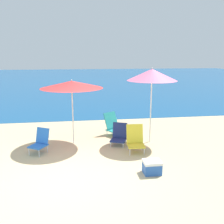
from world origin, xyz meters
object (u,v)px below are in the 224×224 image
(beach_umbrella_red, at_px, (72,85))
(beach_chair_navy, at_px, (119,135))
(beach_umbrella_pink, at_px, (152,75))
(beach_chair_teal, at_px, (113,125))
(beach_chair_yellow, at_px, (135,139))
(beach_chair_blue, at_px, (40,141))
(cooler_box, at_px, (152,167))

(beach_umbrella_red, height_order, beach_chair_navy, beach_umbrella_red)
(beach_umbrella_pink, xyz_separation_m, beach_chair_teal, (-1.07, 0.88, -1.79))
(beach_chair_yellow, bearing_deg, beach_chair_blue, 176.95)
(beach_umbrella_red, distance_m, beach_chair_blue, 1.91)
(beach_umbrella_red, bearing_deg, beach_chair_navy, -13.67)
(beach_umbrella_red, distance_m, beach_chair_yellow, 2.52)
(beach_umbrella_pink, bearing_deg, beach_chair_blue, -172.13)
(beach_umbrella_red, relative_size, beach_umbrella_pink, 0.85)
(beach_chair_teal, bearing_deg, beach_chair_navy, -121.42)
(beach_umbrella_pink, bearing_deg, beach_chair_yellow, -132.06)
(beach_chair_teal, height_order, cooler_box, beach_chair_teal)
(beach_chair_blue, relative_size, cooler_box, 1.70)
(beach_chair_yellow, xyz_separation_m, beach_chair_teal, (-0.41, 1.62, -0.01))
(beach_chair_yellow, relative_size, cooler_box, 1.87)
(beach_umbrella_pink, relative_size, beach_chair_yellow, 3.06)
(beach_chair_yellow, distance_m, beach_chair_teal, 1.67)
(beach_chair_teal, distance_m, cooler_box, 3.09)
(beach_chair_blue, distance_m, cooler_box, 3.26)
(beach_chair_yellow, bearing_deg, beach_umbrella_pink, 50.55)
(beach_chair_blue, bearing_deg, cooler_box, -0.95)
(beach_umbrella_pink, xyz_separation_m, cooler_box, (-0.60, -2.17, -1.99))
(cooler_box, bearing_deg, beach_chair_navy, 101.94)
(beach_umbrella_red, relative_size, beach_chair_navy, 2.99)
(beach_chair_navy, relative_size, beach_chair_yellow, 0.87)
(beach_umbrella_red, distance_m, cooler_box, 3.47)
(beach_chair_navy, relative_size, beach_chair_teal, 0.86)
(beach_chair_blue, bearing_deg, beach_chair_teal, 60.93)
(beach_chair_yellow, xyz_separation_m, cooler_box, (0.07, -1.43, -0.21))
(beach_chair_yellow, relative_size, beach_chair_teal, 0.99)
(beach_chair_yellow, bearing_deg, beach_umbrella_red, 154.27)
(beach_chair_navy, bearing_deg, beach_chair_blue, -149.06)
(beach_umbrella_pink, relative_size, beach_chair_blue, 3.37)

